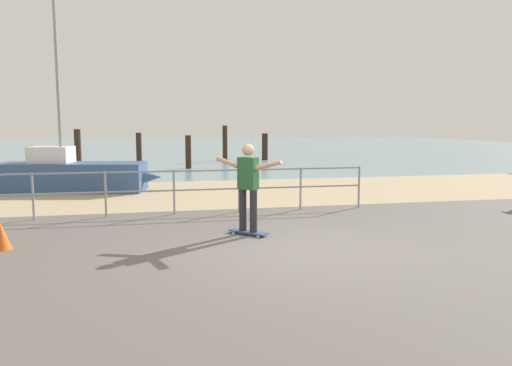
{
  "coord_description": "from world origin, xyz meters",
  "views": [
    {
      "loc": [
        -2.35,
        -7.65,
        2.11
      ],
      "look_at": [
        -0.32,
        2.0,
        0.9
      ],
      "focal_mm": 34.25,
      "sensor_mm": 36.0,
      "label": 1
    }
  ],
  "objects": [
    {
      "name": "groyne_post_0",
      "position": [
        -5.43,
        13.81,
        0.93
      ],
      "size": [
        0.27,
        0.27,
        1.86
      ],
      "primitive_type": "cylinder",
      "color": "#332319",
      "rests_on": "ground"
    },
    {
      "name": "beach_strip",
      "position": [
        0.0,
        7.0,
        0.0
      ],
      "size": [
        24.0,
        6.0,
        0.04
      ],
      "primitive_type": "cube",
      "color": "tan",
      "rests_on": "ground"
    },
    {
      "name": "ground_plane",
      "position": [
        0.0,
        -1.0,
        0.0
      ],
      "size": [
        24.0,
        10.0,
        0.04
      ],
      "primitive_type": "cube",
      "color": "#605B56",
      "rests_on": "ground"
    },
    {
      "name": "traffic_cone",
      "position": [
        -4.88,
        0.99,
        0.25
      ],
      "size": [
        0.36,
        0.36,
        0.5
      ],
      "primitive_type": "cone",
      "color": "#E55919",
      "rests_on": "ground"
    },
    {
      "name": "groyne_post_2",
      "position": [
        -0.77,
        15.1,
        0.78
      ],
      "size": [
        0.27,
        0.27,
        1.55
      ],
      "primitive_type": "cylinder",
      "color": "#332319",
      "rests_on": "ground"
    },
    {
      "name": "skateboarder",
      "position": [
        -0.64,
        1.21,
        1.02
      ],
      "size": [
        1.09,
        1.08,
        1.65
      ],
      "color": "#26262B",
      "rests_on": "skateboard"
    },
    {
      "name": "skateboard",
      "position": [
        -0.64,
        1.21,
        0.07
      ],
      "size": [
        0.71,
        0.71,
        0.08
      ],
      "color": "#334C8C",
      "rests_on": "ground"
    },
    {
      "name": "groyne_post_3",
      "position": [
        1.57,
        19.35,
        0.99
      ],
      "size": [
        0.27,
        0.27,
        1.98
      ],
      "primitive_type": "cylinder",
      "color": "#332319",
      "rests_on": "ground"
    },
    {
      "name": "groyne_post_1",
      "position": [
        -3.1,
        19.08,
        0.8
      ],
      "size": [
        0.29,
        0.29,
        1.61
      ],
      "primitive_type": "cylinder",
      "color": "#332319",
      "rests_on": "ground"
    },
    {
      "name": "sailboat",
      "position": [
        -4.68,
        8.14,
        0.53
      ],
      "size": [
        5.06,
        2.18,
        5.86
      ],
      "color": "#335184",
      "rests_on": "ground"
    },
    {
      "name": "sea_surface",
      "position": [
        0.0,
        35.0,
        0.0
      ],
      "size": [
        72.0,
        50.0,
        0.04
      ],
      "primitive_type": "cube",
      "color": "#75939E",
      "rests_on": "ground"
    },
    {
      "name": "groyne_post_4",
      "position": [
        3.9,
        19.58,
        0.76
      ],
      "size": [
        0.34,
        0.34,
        1.53
      ],
      "primitive_type": "cylinder",
      "color": "#332319",
      "rests_on": "ground"
    },
    {
      "name": "railing_fence",
      "position": [
        -2.66,
        3.6,
        0.69
      ],
      "size": [
        10.66,
        0.05,
        1.05
      ],
      "color": "gray",
      "rests_on": "ground"
    }
  ]
}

